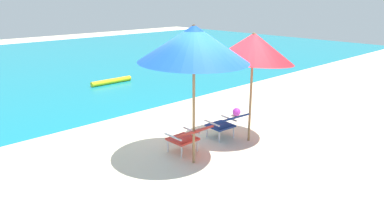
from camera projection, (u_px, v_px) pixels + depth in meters
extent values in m
plane|color=beige|center=(108.00, 106.00, 10.58)|extent=(40.00, 40.00, 0.00)
cube|color=teal|center=(16.00, 68.00, 16.07)|extent=(40.00, 18.00, 0.01)
cylinder|color=yellow|center=(111.00, 81.00, 13.17)|extent=(1.60, 0.18, 0.18)
cube|color=red|center=(183.00, 139.00, 7.37)|extent=(0.52, 0.51, 0.04)
cube|color=red|center=(195.00, 131.00, 7.04)|extent=(0.53, 0.52, 0.27)
cylinder|color=silver|center=(168.00, 146.00, 7.42)|extent=(0.04, 0.04, 0.26)
cylinder|color=silver|center=(184.00, 140.00, 7.71)|extent=(0.04, 0.04, 0.26)
cylinder|color=silver|center=(182.00, 152.00, 7.13)|extent=(0.04, 0.04, 0.26)
cylinder|color=silver|center=(197.00, 146.00, 7.42)|extent=(0.04, 0.04, 0.26)
cube|color=silver|center=(173.00, 137.00, 7.17)|extent=(0.04, 0.50, 0.03)
cube|color=silver|center=(192.00, 130.00, 7.51)|extent=(0.04, 0.50, 0.03)
cube|color=navy|center=(220.00, 126.00, 8.14)|extent=(0.56, 0.54, 0.04)
cube|color=navy|center=(232.00, 118.00, 7.78)|extent=(0.56, 0.56, 0.27)
cylinder|color=silver|center=(207.00, 131.00, 8.21)|extent=(0.04, 0.04, 0.26)
cylinder|color=silver|center=(221.00, 127.00, 8.47)|extent=(0.04, 0.04, 0.26)
cylinder|color=silver|center=(219.00, 137.00, 7.89)|extent=(0.04, 0.04, 0.26)
cylinder|color=silver|center=(234.00, 132.00, 8.15)|extent=(0.04, 0.04, 0.26)
cube|color=silver|center=(212.00, 123.00, 7.95)|extent=(0.07, 0.50, 0.03)
cube|color=silver|center=(229.00, 118.00, 8.25)|extent=(0.07, 0.50, 0.03)
cylinder|color=olive|center=(194.00, 114.00, 6.66)|extent=(0.05, 0.05, 1.99)
cone|color=blue|center=(194.00, 44.00, 6.28)|extent=(2.79, 2.79, 0.68)
sphere|color=#4C3823|center=(194.00, 26.00, 6.19)|extent=(0.07, 0.07, 0.07)
cylinder|color=olive|center=(250.00, 102.00, 7.76)|extent=(0.05, 0.05, 1.79)
cone|color=red|center=(253.00, 48.00, 7.41)|extent=(1.99, 1.95, 0.74)
sphere|color=#4C3823|center=(254.00, 34.00, 7.33)|extent=(0.07, 0.07, 0.07)
sphere|color=purple|center=(237.00, 112.00, 9.64)|extent=(0.22, 0.22, 0.22)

